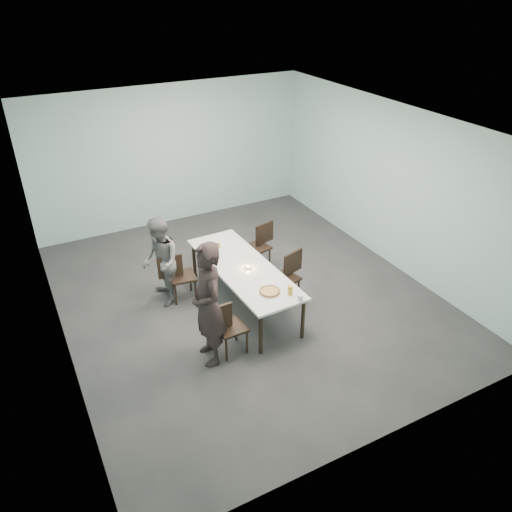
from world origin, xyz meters
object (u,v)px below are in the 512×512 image
pizza (270,291)px  amber_tumbler (218,245)px  beer_glass (290,290)px  tealight (248,268)px  chair_near_right (288,273)px  chair_far_left (177,274)px  water_tumbler (300,297)px  chair_near_left (226,325)px  side_plate (266,283)px  table (243,270)px  chair_far_right (260,243)px  diner_near (208,305)px  diner_far (160,262)px

pizza → amber_tumbler: bearing=93.8°
beer_glass → tealight: 0.98m
chair_near_right → pizza: bearing=26.0°
chair_far_left → water_tumbler: chair_far_left is taller
chair_near_left → side_plate: bearing=20.5°
chair_near_left → chair_far_left: (-0.14, 1.65, 0.00)m
table → water_tumbler: 1.28m
chair_near_left → chair_far_right: size_ratio=1.00×
diner_near → side_plate: diner_near is taller
chair_near_right → amber_tumbler: 1.32m
chair_near_left → pizza: size_ratio=2.56×
chair_far_right → diner_far: 2.04m
chair_near_right → water_tumbler: 1.18m
diner_far → beer_glass: 2.28m
table → pizza: pizza is taller
chair_near_right → side_plate: chair_near_right is taller
chair_near_right → pizza: chair_near_right is taller
chair_near_left → table: bearing=49.1°
chair_far_left → chair_near_right: bearing=-20.2°
chair_far_right → water_tumbler: size_ratio=9.67×
chair_near_left → amber_tumbler: 1.91m
chair_far_left → diner_near: diner_near is taller
diner_far → tealight: bearing=61.5°
chair_near_right → side_plate: 0.83m
water_tumbler → tealight: water_tumbler is taller
diner_far → water_tumbler: 2.47m
chair_near_left → pizza: 0.84m
pizza → side_plate: 0.27m
tealight → amber_tumbler: (-0.13, 0.88, 0.02)m
pizza → beer_glass: beer_glass is taller
chair_far_left → pizza: chair_far_left is taller
table → side_plate: side_plate is taller
table → pizza: bearing=-88.8°
beer_glass → pizza: bearing=142.6°
diner_far → amber_tumbler: diner_far is taller
amber_tumbler → chair_far_right: bearing=12.6°
chair_far_left → beer_glass: beer_glass is taller
side_plate → chair_far_right: bearing=64.9°
chair_near_left → diner_near: bearing=178.3°
chair_near_right → water_tumbler: chair_near_right is taller
chair_near_left → chair_near_right: 1.72m
chair_far_left → water_tumbler: (1.23, -1.91, 0.29)m
amber_tumbler → side_plate: bearing=-82.3°
diner_far → pizza: diner_far is taller
table → diner_far: bearing=147.4°
table → diner_far: size_ratio=1.70×
pizza → amber_tumbler: (-0.11, 1.65, 0.02)m
diner_far → tealight: 1.46m
side_plate → tealight: (-0.06, 0.51, 0.02)m
diner_far → amber_tumbler: bearing=98.8°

